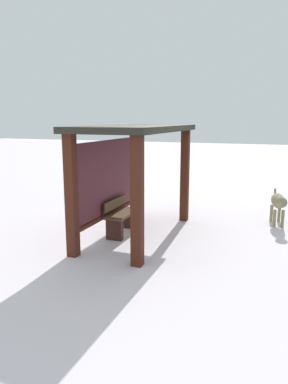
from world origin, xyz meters
The scene contains 4 objects.
ground_plane centered at (0.00, 0.00, 0.00)m, with size 60.00×60.00×0.00m, color silver.
bus_shelter centered at (0.00, 0.17, 1.67)m, with size 3.34×1.58×2.27m.
bench_left_inside centered at (0.00, 0.34, 0.34)m, with size 1.05×0.40×0.75m.
dog centered at (1.85, -2.72, 0.54)m, with size 1.12×0.41×0.75m.
Camera 1 is at (-6.82, -2.78, 2.40)m, focal length 34.36 mm.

